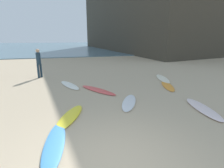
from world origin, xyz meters
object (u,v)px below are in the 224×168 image
object	(u,v)px
surfboard_0	(168,86)
surfboard_4	(70,117)
surfboard_6	(54,144)
surfboard_7	(70,85)
surfboard_5	(98,90)
surfboard_1	(163,79)
surfboard_3	(129,102)
beachgoer_near	(39,62)
surfboard_2	(203,109)

from	to	relation	value
surfboard_0	surfboard_4	world-z (taller)	surfboard_4
surfboard_4	surfboard_6	distance (m)	1.60
surfboard_0	surfboard_7	world-z (taller)	surfboard_7
surfboard_4	surfboard_5	bearing A→B (deg)	-94.64
surfboard_1	surfboard_3	size ratio (longest dim) A/B	1.21
surfboard_3	surfboard_1	bearing A→B (deg)	-109.67
surfboard_1	surfboard_5	bearing A→B (deg)	31.73
surfboard_3	surfboard_4	size ratio (longest dim) A/B	0.97
surfboard_7	beachgoer_near	xyz separation A→B (m)	(-1.83, 2.45, 1.01)
beachgoer_near	surfboard_3	bearing A→B (deg)	-100.25
surfboard_5	surfboard_3	bearing A→B (deg)	-97.01
surfboard_3	beachgoer_near	world-z (taller)	beachgoer_near
surfboard_0	surfboard_6	distance (m)	7.01
surfboard_1	surfboard_2	bearing A→B (deg)	92.93
surfboard_4	beachgoer_near	distance (m)	6.79
surfboard_3	surfboard_6	distance (m)	3.65
surfboard_6	surfboard_7	size ratio (longest dim) A/B	1.09
surfboard_0	surfboard_6	xyz separation A→B (m)	(-5.61, -4.19, 0.01)
surfboard_7	surfboard_0	bearing A→B (deg)	143.42
surfboard_0	surfboard_6	size ratio (longest dim) A/B	0.89
surfboard_2	beachgoer_near	world-z (taller)	beachgoer_near
surfboard_4	beachgoer_near	xyz separation A→B (m)	(-1.77, 6.48, 1.00)
surfboard_2	surfboard_1	bearing A→B (deg)	86.82
surfboard_0	surfboard_6	bearing A→B (deg)	53.74
surfboard_0	surfboard_2	xyz separation A→B (m)	(-0.35, -3.13, 0.01)
surfboard_2	beachgoer_near	size ratio (longest dim) A/B	1.19
surfboard_6	surfboard_1	bearing A→B (deg)	47.21
surfboard_6	surfboard_7	world-z (taller)	surfboard_6
surfboard_3	surfboard_5	world-z (taller)	same
surfboard_5	beachgoer_near	size ratio (longest dim) A/B	1.29
surfboard_0	surfboard_5	size ratio (longest dim) A/B	0.86
surfboard_4	beachgoer_near	bearing A→B (deg)	-52.28
surfboard_0	beachgoer_near	bearing A→B (deg)	-11.80
surfboard_2	surfboard_5	distance (m)	4.74
surfboard_4	surfboard_0	bearing A→B (deg)	-130.68
surfboard_2	surfboard_5	xyz separation A→B (m)	(-3.45, 3.25, -0.01)
surfboard_6	surfboard_7	distance (m)	5.60
surfboard_1	surfboard_3	world-z (taller)	surfboard_1
surfboard_0	surfboard_1	bearing A→B (deg)	-92.34
surfboard_2	surfboard_7	size ratio (longest dim) A/B	1.03
surfboard_1	surfboard_0	bearing A→B (deg)	84.36
surfboard_0	surfboard_7	bearing A→B (deg)	1.93
surfboard_1	surfboard_7	xyz separation A→B (m)	(-5.69, -0.15, -0.00)
surfboard_1	surfboard_7	bearing A→B (deg)	15.21
surfboard_5	surfboard_1	bearing A→B (deg)	-15.19
surfboard_4	surfboard_7	xyz separation A→B (m)	(0.05, 4.03, -0.01)
surfboard_0	surfboard_1	distance (m)	1.63
surfboard_1	surfboard_2	world-z (taller)	surfboard_2
surfboard_3	surfboard_6	bearing A→B (deg)	65.48
surfboard_2	beachgoer_near	xyz separation A→B (m)	(-6.63, 6.96, 1.00)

